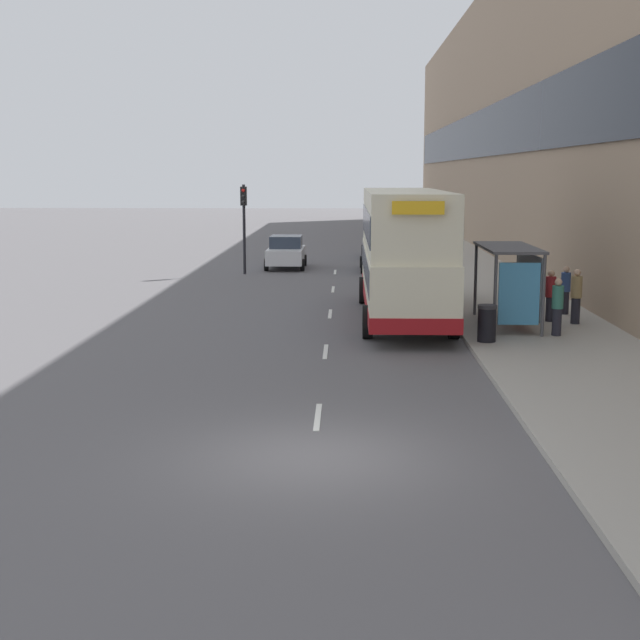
{
  "coord_description": "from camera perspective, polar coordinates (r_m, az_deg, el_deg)",
  "views": [
    {
      "loc": [
        0.57,
        -14.87,
        4.87
      ],
      "look_at": [
        -0.33,
        15.12,
        -0.09
      ],
      "focal_mm": 50.0,
      "sensor_mm": 36.0,
      "label": 1
    }
  ],
  "objects": [
    {
      "name": "double_decker_bus_near",
      "position": [
        29.75,
        5.4,
        4.37
      ],
      "size": [
        2.85,
        11.21,
        4.3
      ],
      "color": "beige",
      "rests_on": "ground_plane"
    },
    {
      "name": "lane_mark_2",
      "position": [
        31.11,
        0.65,
        0.4
      ],
      "size": [
        0.12,
        2.0,
        0.01
      ],
      "color": "silver",
      "rests_on": "ground_plane"
    },
    {
      "name": "pedestrian_3",
      "position": [
        29.3,
        16.07,
        1.5
      ],
      "size": [
        0.34,
        0.34,
        1.74
      ],
      "color": "#23232D",
      "rests_on": "ground_plane"
    },
    {
      "name": "traffic_light_far_kerb",
      "position": [
        43.38,
        -4.89,
        6.8
      ],
      "size": [
        0.3,
        0.32,
        4.32
      ],
      "color": "black",
      "rests_on": "ground_plane"
    },
    {
      "name": "car_2",
      "position": [
        46.13,
        -2.19,
        4.36
      ],
      "size": [
        2.02,
        4.03,
        1.67
      ],
      "rotation": [
        0.0,
        0.0,
        3.14
      ],
      "color": "silver",
      "rests_on": "ground_plane"
    },
    {
      "name": "lane_mark_4",
      "position": [
        44.31,
        0.97,
        3.09
      ],
      "size": [
        0.12,
        2.0,
        0.01
      ],
      "color": "silver",
      "rests_on": "ground_plane"
    },
    {
      "name": "pavement",
      "position": [
        53.91,
        8.05,
        4.19
      ],
      "size": [
        5.0,
        93.0,
        0.14
      ],
      "color": "#A39E93",
      "rests_on": "ground_plane"
    },
    {
      "name": "lane_mark_3",
      "position": [
        37.7,
        0.84,
        1.98
      ],
      "size": [
        0.12,
        2.0,
        0.01
      ],
      "color": "silver",
      "rests_on": "ground_plane"
    },
    {
      "name": "ground_plane",
      "position": [
        15.65,
        -0.45,
        -8.73
      ],
      "size": [
        220.0,
        220.0,
        0.0
      ],
      "primitive_type": "plane",
      "color": "#5B595B"
    },
    {
      "name": "car_1",
      "position": [
        44.94,
        3.84,
        4.25
      ],
      "size": [
        1.94,
        4.53,
        1.72
      ],
      "color": "black",
      "rests_on": "ground_plane"
    },
    {
      "name": "lane_mark_0",
      "position": [
        18.08,
        -0.14,
        -6.21
      ],
      "size": [
        0.12,
        2.0,
        0.01
      ],
      "color": "silver",
      "rests_on": "ground_plane"
    },
    {
      "name": "terrace_facade",
      "position": [
        54.38,
        12.53,
        12.6
      ],
      "size": [
        3.1,
        93.0,
        16.26
      ],
      "color": "#9E846B",
      "rests_on": "ground_plane"
    },
    {
      "name": "car_0",
      "position": [
        52.3,
        3.83,
        5.0
      ],
      "size": [
        2.05,
        4.42,
        1.78
      ],
      "color": "#4C5156",
      "rests_on": "ground_plane"
    },
    {
      "name": "pedestrian_at_shelter",
      "position": [
        29.56,
        14.53,
        1.55
      ],
      "size": [
        0.33,
        0.33,
        1.66
      ],
      "color": "#23232D",
      "rests_on": "ground_plane"
    },
    {
      "name": "pedestrian_1",
      "position": [
        27.0,
        14.95,
        0.85
      ],
      "size": [
        0.34,
        0.34,
        1.69
      ],
      "color": "#23232D",
      "rests_on": "ground_plane"
    },
    {
      "name": "litter_bin",
      "position": [
        25.63,
        10.63,
        -0.2
      ],
      "size": [
        0.55,
        0.55,
        1.05
      ],
      "color": "black",
      "rests_on": "ground_plane"
    },
    {
      "name": "bus_shelter",
      "position": [
        28.13,
        12.39,
        3.07
      ],
      "size": [
        1.6,
        4.2,
        2.48
      ],
      "color": "#4C4C51",
      "rests_on": "ground_plane"
    },
    {
      "name": "lane_mark_1",
      "position": [
        24.56,
        0.36,
        -2.03
      ],
      "size": [
        0.12,
        2.0,
        0.01
      ],
      "color": "silver",
      "rests_on": "ground_plane"
    },
    {
      "name": "pedestrian_2",
      "position": [
        31.22,
        15.44,
        1.88
      ],
      "size": [
        0.32,
        0.32,
        1.62
      ],
      "color": "#23232D",
      "rests_on": "ground_plane"
    }
  ]
}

